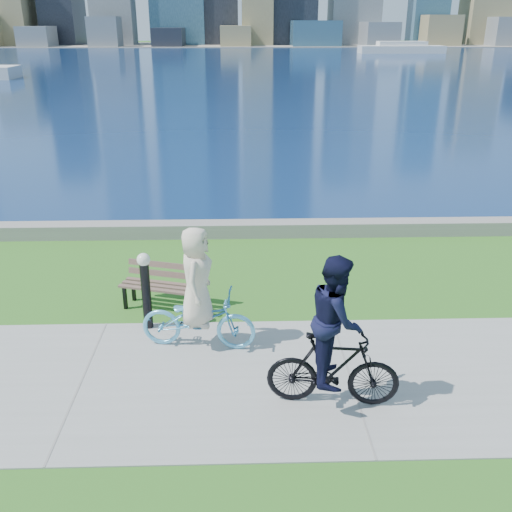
{
  "coord_description": "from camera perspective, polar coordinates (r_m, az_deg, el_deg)",
  "views": [
    {
      "loc": [
        -1.62,
        -7.14,
        4.95
      ],
      "look_at": [
        -1.34,
        2.18,
        1.1
      ],
      "focal_mm": 40.0,
      "sensor_mm": 36.0,
      "label": 1
    }
  ],
  "objects": [
    {
      "name": "bollard_lamp",
      "position": [
        9.83,
        -10.98,
        -2.98
      ],
      "size": [
        0.23,
        0.23,
        1.4
      ],
      "color": "black",
      "rests_on": "ground"
    },
    {
      "name": "ground",
      "position": [
        8.84,
        9.38,
        -11.97
      ],
      "size": [
        320.0,
        320.0,
        0.0
      ],
      "primitive_type": "plane",
      "color": "#28631A",
      "rests_on": "ground"
    },
    {
      "name": "cyclist_woman",
      "position": [
        9.14,
        -5.86,
        -4.82
      ],
      "size": [
        0.91,
        1.94,
        2.05
      ],
      "rotation": [
        0.0,
        0.0,
        1.43
      ],
      "color": "#60BCE9",
      "rests_on": "ground"
    },
    {
      "name": "cyclist_man",
      "position": [
        7.77,
        7.86,
        -8.81
      ],
      "size": [
        0.76,
        1.86,
        2.21
      ],
      "rotation": [
        0.0,
        0.0,
        1.45
      ],
      "color": "black",
      "rests_on": "ground"
    },
    {
      "name": "concrete_path",
      "position": [
        8.84,
        9.38,
        -11.92
      ],
      "size": [
        80.0,
        3.5,
        0.02
      ],
      "primitive_type": "cube",
      "color": "gray",
      "rests_on": "ground"
    },
    {
      "name": "seawall",
      "position": [
        14.26,
        4.92,
        2.78
      ],
      "size": [
        90.0,
        0.5,
        0.35
      ],
      "primitive_type": "cube",
      "color": "gray",
      "rests_on": "ground"
    },
    {
      "name": "bay_water",
      "position": [
        79.31,
        -0.57,
        18.85
      ],
      "size": [
        320.0,
        131.0,
        0.01
      ],
      "primitive_type": "cube",
      "color": "#0C244E",
      "rests_on": "ground"
    },
    {
      "name": "far_shore",
      "position": [
        137.24,
        -1.11,
        20.38
      ],
      "size": [
        320.0,
        30.0,
        0.12
      ],
      "primitive_type": "cube",
      "color": "gray",
      "rests_on": "ground"
    },
    {
      "name": "park_bench",
      "position": [
        10.64,
        -9.15,
        -2.63
      ],
      "size": [
        1.66,
        0.97,
        0.81
      ],
      "rotation": [
        0.0,
        0.0,
        -0.29
      ],
      "color": "black",
      "rests_on": "ground"
    },
    {
      "name": "ferry_far",
      "position": [
        103.77,
        14.33,
        19.48
      ],
      "size": [
        13.94,
        3.98,
        1.89
      ],
      "color": "silver",
      "rests_on": "ground"
    }
  ]
}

